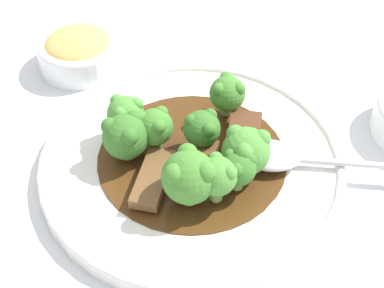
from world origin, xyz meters
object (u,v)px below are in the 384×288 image
(beef_strip_0, at_px, (198,166))
(broccoli_floret_4, at_px, (203,129))
(broccoli_floret_3, at_px, (246,150))
(serving_spoon, at_px, (291,157))
(broccoli_floret_5, at_px, (217,176))
(main_plate, at_px, (192,160))
(broccoli_floret_6, at_px, (238,168))
(side_bowl_appetizer, at_px, (78,51))
(beef_strip_1, at_px, (153,178))
(broccoli_floret_1, at_px, (155,127))
(beef_strip_2, at_px, (244,135))
(broccoli_floret_8, at_px, (227,93))
(broccoli_floret_7, at_px, (125,136))
(broccoli_floret_2, at_px, (189,176))
(broccoli_floret_0, at_px, (125,114))

(beef_strip_0, distance_m, broccoli_floret_4, 0.04)
(broccoli_floret_3, height_order, serving_spoon, broccoli_floret_3)
(broccoli_floret_5, bearing_deg, main_plate, -23.19)
(broccoli_floret_6, distance_m, side_bowl_appetizer, 0.29)
(beef_strip_1, bearing_deg, broccoli_floret_1, -44.83)
(beef_strip_0, relative_size, broccoli_floret_1, 1.56)
(beef_strip_2, height_order, broccoli_floret_8, broccoli_floret_8)
(broccoli_floret_7, height_order, serving_spoon, broccoli_floret_7)
(broccoli_floret_3, xyz_separation_m, serving_spoon, (-0.02, -0.04, -0.02))
(broccoli_floret_4, height_order, broccoli_floret_5, broccoli_floret_5)
(broccoli_floret_1, bearing_deg, serving_spoon, -144.27)
(main_plate, distance_m, broccoli_floret_6, 0.07)
(beef_strip_0, distance_m, broccoli_floret_1, 0.06)
(beef_strip_0, bearing_deg, broccoli_floret_2, 120.99)
(side_bowl_appetizer, bearing_deg, broccoli_floret_0, 161.78)
(beef_strip_1, height_order, beef_strip_2, beef_strip_2)
(broccoli_floret_3, distance_m, side_bowl_appetizer, 0.28)
(beef_strip_0, bearing_deg, main_plate, -29.20)
(broccoli_floret_2, distance_m, broccoli_floret_7, 0.09)
(broccoli_floret_3, bearing_deg, side_bowl_appetizer, -0.53)
(main_plate, relative_size, broccoli_floret_0, 6.41)
(broccoli_floret_2, relative_size, broccoli_floret_4, 1.25)
(beef_strip_1, xyz_separation_m, broccoli_floret_1, (0.04, -0.04, 0.02))
(broccoli_floret_4, distance_m, broccoli_floret_5, 0.07)
(broccoli_floret_3, xyz_separation_m, side_bowl_appetizer, (0.28, -0.00, -0.02))
(serving_spoon, bearing_deg, broccoli_floret_0, 32.13)
(broccoli_floret_6, height_order, broccoli_floret_7, broccoli_floret_7)
(beef_strip_0, height_order, side_bowl_appetizer, side_bowl_appetizer)
(main_plate, distance_m, broccoli_floret_1, 0.05)
(main_plate, bearing_deg, broccoli_floret_3, -158.20)
(broccoli_floret_1, height_order, broccoli_floret_7, broccoli_floret_7)
(broccoli_floret_1, distance_m, broccoli_floret_3, 0.10)
(broccoli_floret_8, relative_size, serving_spoon, 0.24)
(main_plate, relative_size, beef_strip_2, 4.65)
(broccoli_floret_1, relative_size, broccoli_floret_4, 1.00)
(broccoli_floret_0, distance_m, broccoli_floret_3, 0.13)
(broccoli_floret_5, bearing_deg, broccoli_floret_6, -101.01)
(broccoli_floret_7, bearing_deg, beef_strip_1, 172.59)
(broccoli_floret_8, bearing_deg, beef_strip_1, 98.61)
(side_bowl_appetizer, bearing_deg, beef_strip_1, 161.17)
(broccoli_floret_0, height_order, broccoli_floret_2, broccoli_floret_2)
(side_bowl_appetizer, bearing_deg, broccoli_floret_3, 179.47)
(beef_strip_2, bearing_deg, broccoli_floret_4, 61.54)
(beef_strip_2, bearing_deg, broccoli_floret_3, 131.90)
(broccoli_floret_3, relative_size, side_bowl_appetizer, 0.50)
(beef_strip_2, distance_m, broccoli_floret_2, 0.10)
(broccoli_floret_0, xyz_separation_m, broccoli_floret_5, (-0.12, -0.00, 0.00))
(main_plate, bearing_deg, broccoli_floret_0, 22.39)
(broccoli_floret_2, xyz_separation_m, side_bowl_appetizer, (0.26, -0.07, -0.03))
(beef_strip_2, bearing_deg, main_plate, 66.28)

